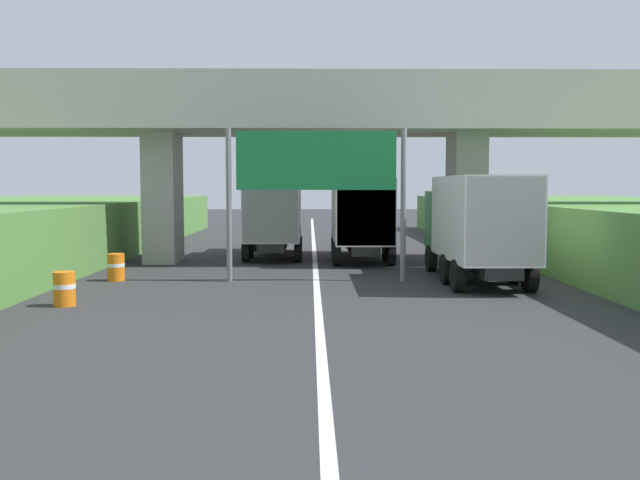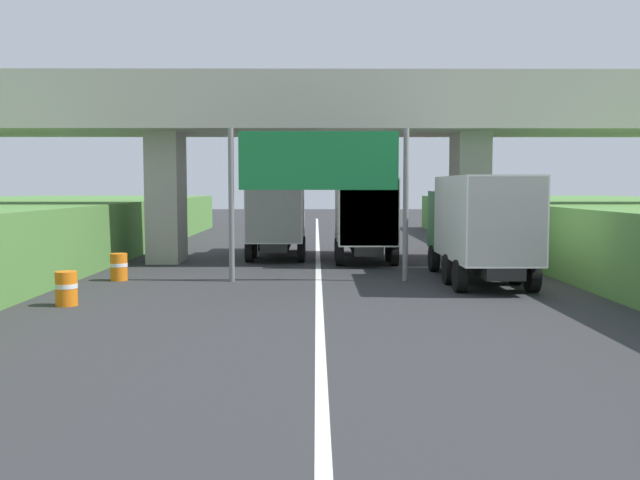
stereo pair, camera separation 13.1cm
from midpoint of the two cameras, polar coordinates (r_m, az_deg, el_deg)
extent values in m
cube|color=white|center=(22.65, 0.05, -3.50)|extent=(0.20, 91.18, 0.01)
cube|color=#ADA89E|center=(28.96, -0.03, 9.81)|extent=(40.00, 4.80, 1.10)
cube|color=#ADA89E|center=(26.89, -0.01, 12.59)|extent=(40.00, 0.36, 1.10)
cube|color=#ADA89E|center=(31.29, -0.05, 11.43)|extent=(40.00, 0.36, 1.10)
cube|color=#9F9A91|center=(29.47, -12.30, 3.39)|extent=(1.30, 2.20, 5.30)
cube|color=#9F9A91|center=(29.53, 12.22, 3.39)|extent=(1.30, 2.20, 5.30)
cylinder|color=slate|center=(22.97, -7.09, 2.83)|extent=(0.18, 0.18, 5.00)
cylinder|color=slate|center=(23.01, 7.17, 2.83)|extent=(0.18, 0.18, 5.00)
cube|color=#167238|center=(22.82, 0.05, 6.50)|extent=(5.20, 0.12, 1.90)
cube|color=white|center=(22.80, 0.05, 6.50)|extent=(4.89, 0.01, 1.67)
cube|color=black|center=(31.28, -3.29, -0.12)|extent=(1.10, 7.30, 0.36)
cube|color=#B2B5B7|center=(33.80, -3.08, 2.31)|extent=(2.10, 2.10, 2.10)
cube|color=#2D3842|center=(34.81, -3.00, 2.86)|extent=(1.89, 0.06, 0.90)
cube|color=#B7B7B2|center=(30.15, -3.41, 2.53)|extent=(2.30, 5.20, 2.60)
cube|color=gray|center=(27.57, -3.70, 2.36)|extent=(2.21, 0.04, 2.50)
cylinder|color=black|center=(33.94, -4.70, -0.08)|extent=(0.30, 0.96, 0.96)
cylinder|color=black|center=(33.85, -1.43, -0.08)|extent=(0.30, 0.96, 0.96)
cylinder|color=black|center=(28.91, -5.67, -0.86)|extent=(0.30, 0.96, 0.96)
cylinder|color=black|center=(28.79, -1.42, -0.86)|extent=(0.30, 0.96, 0.96)
cylinder|color=black|center=(30.58, -5.37, -0.57)|extent=(0.30, 0.96, 0.96)
cylinder|color=black|center=(30.47, -1.36, -0.57)|extent=(0.30, 0.96, 0.96)
cube|color=black|center=(29.91, 3.63, -0.33)|extent=(1.10, 7.30, 0.36)
cube|color=red|center=(32.42, 3.32, 2.22)|extent=(2.10, 2.10, 2.10)
cube|color=#2D3842|center=(33.43, 3.22, 2.80)|extent=(1.89, 0.06, 0.90)
cube|color=silver|center=(28.78, 3.79, 2.44)|extent=(2.30, 5.20, 2.60)
cube|color=#A8A8A4|center=(26.20, 4.19, 2.25)|extent=(2.21, 0.04, 2.50)
cylinder|color=black|center=(32.46, 1.60, -0.27)|extent=(0.30, 0.96, 0.96)
cylinder|color=black|center=(32.58, 5.02, -0.27)|extent=(0.30, 0.96, 0.96)
cylinder|color=black|center=(27.40, 1.75, -1.13)|extent=(0.30, 0.96, 0.96)
cylinder|color=black|center=(27.56, 6.20, -1.12)|extent=(0.30, 0.96, 0.96)
cylinder|color=black|center=(29.08, 1.63, -0.81)|extent=(0.30, 0.96, 0.96)
cylinder|color=black|center=(29.23, 5.83, -0.80)|extent=(0.30, 0.96, 0.96)
cube|color=black|center=(23.60, 12.82, -1.68)|extent=(1.10, 7.30, 0.36)
cube|color=#236B38|center=(26.04, 11.56, 1.61)|extent=(2.10, 2.10, 2.10)
cube|color=#2D3842|center=(27.03, 11.13, 2.35)|extent=(1.89, 0.06, 0.90)
cube|color=silver|center=(22.47, 13.49, 1.79)|extent=(2.30, 5.20, 2.60)
cube|color=#A8A8A4|center=(19.98, 15.25, 1.45)|extent=(2.21, 0.04, 2.50)
cylinder|color=black|center=(25.96, 9.42, -1.49)|extent=(0.30, 0.96, 0.96)
cylinder|color=black|center=(26.36, 13.58, -1.47)|extent=(0.30, 0.96, 0.96)
cylinder|color=black|center=(20.98, 11.50, -2.90)|extent=(0.30, 0.96, 0.96)
cylinder|color=black|center=(21.52, 17.09, -2.82)|extent=(0.30, 0.96, 0.96)
cylinder|color=black|center=(22.63, 10.62, -2.36)|extent=(0.30, 0.96, 0.96)
cylinder|color=black|center=(23.13, 15.84, -2.31)|extent=(0.30, 0.96, 0.96)
cylinder|color=orange|center=(19.40, -19.81, -3.75)|extent=(0.56, 0.56, 0.90)
cylinder|color=white|center=(19.39, -19.81, -3.54)|extent=(0.57, 0.57, 0.12)
cylinder|color=orange|center=(24.06, -15.95, -2.13)|extent=(0.56, 0.56, 0.90)
cylinder|color=white|center=(24.05, -15.95, -1.96)|extent=(0.57, 0.57, 0.12)
camera|label=1|loc=(0.07, -89.74, 0.02)|focal=39.22mm
camera|label=2|loc=(0.07, 90.26, -0.02)|focal=39.22mm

